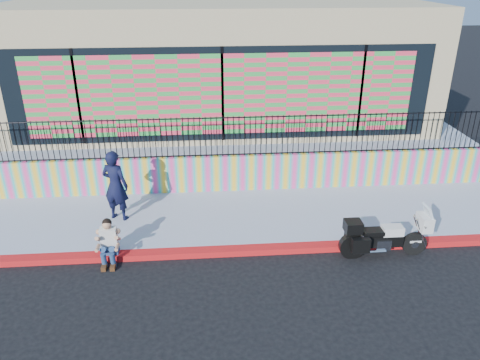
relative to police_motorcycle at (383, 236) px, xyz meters
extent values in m
plane|color=black|center=(-3.54, 0.36, -0.54)|extent=(90.00, 90.00, 0.00)
cube|color=#B20C1E|center=(-3.54, 0.36, -0.47)|extent=(16.00, 0.30, 0.15)
cube|color=#979DB5|center=(-3.54, 2.01, -0.47)|extent=(16.00, 3.00, 0.15)
cube|color=#F13F92|center=(-3.54, 3.61, 0.16)|extent=(16.00, 0.20, 1.10)
cube|color=#979DB5|center=(-3.54, 8.71, 0.08)|extent=(16.00, 10.00, 1.25)
cube|color=tan|center=(-3.54, 8.51, 2.71)|extent=(14.00, 8.00, 4.00)
cube|color=black|center=(-3.54, 4.49, 2.31)|extent=(12.60, 0.04, 2.80)
cube|color=#F23553|center=(-3.54, 4.46, 2.31)|extent=(11.48, 0.02, 2.40)
cylinder|color=black|center=(0.79, 0.00, -0.25)|extent=(0.58, 0.12, 0.58)
cylinder|color=black|center=(-0.71, 0.00, -0.25)|extent=(0.58, 0.12, 0.58)
cube|color=black|center=(0.04, 0.00, -0.10)|extent=(0.84, 0.25, 0.30)
cube|color=silver|center=(0.00, 0.00, -0.19)|extent=(0.35, 0.30, 0.27)
cube|color=silver|center=(0.20, 0.00, 0.15)|extent=(0.49, 0.28, 0.21)
cube|color=black|center=(-0.27, 0.00, 0.13)|extent=(0.49, 0.30, 0.11)
cube|color=silver|center=(0.95, 0.00, 0.32)|extent=(0.27, 0.46, 0.37)
cube|color=silver|center=(0.99, 0.00, 0.60)|extent=(0.16, 0.41, 0.30)
cube|color=black|center=(-0.75, 0.00, 0.30)|extent=(0.39, 0.37, 0.27)
cube|color=black|center=(-0.62, -0.27, -0.06)|extent=(0.42, 0.16, 0.35)
cube|color=black|center=(-0.62, 0.27, -0.06)|extent=(0.42, 0.16, 0.35)
cube|color=silver|center=(0.79, 0.00, -0.16)|extent=(0.28, 0.14, 0.05)
imported|color=black|center=(-6.48, 2.10, 0.57)|extent=(0.82, 0.69, 1.93)
cube|color=navy|center=(-6.41, 0.42, -0.30)|extent=(0.36, 0.28, 0.18)
cube|color=silver|center=(-6.41, 0.38, 0.05)|extent=(0.38, 0.27, 0.54)
sphere|color=tan|center=(-6.41, 0.34, 0.41)|extent=(0.21, 0.21, 0.21)
cube|color=#472814|center=(-6.51, -0.02, -0.49)|extent=(0.11, 0.26, 0.10)
cube|color=#472814|center=(-6.31, -0.02, -0.49)|extent=(0.11, 0.26, 0.10)
camera|label=1|loc=(-4.12, -9.14, 5.80)|focal=35.00mm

